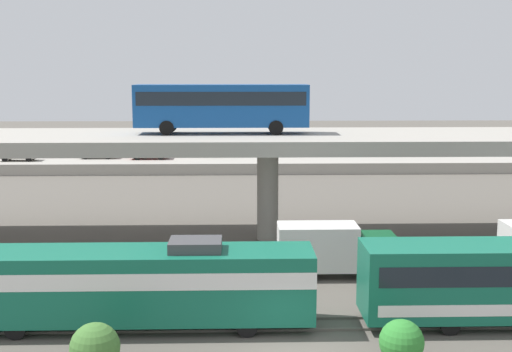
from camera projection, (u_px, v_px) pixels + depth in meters
rail_strip_near at (283, 330)px, 30.03m from camera, size 110.00×0.12×0.12m
rail_strip_far at (281, 318)px, 31.43m from camera, size 110.00×0.12×0.12m
train_locomotive at (117, 282)px, 30.19m from camera, size 17.63×3.04×4.18m
highway_overpass at (268, 143)px, 45.44m from camera, size 96.00×10.41×7.48m
transit_bus_on_overpass at (221, 104)px, 45.41m from camera, size 12.00×2.68×3.40m
service_truck_west at (333, 248)px, 37.98m from camera, size 6.80×2.46×3.04m
pier_parking_lot at (255, 162)px, 80.96m from camera, size 79.56×12.55×1.30m
parked_car_0 at (440, 147)px, 84.11m from camera, size 4.49×1.88×1.50m
parked_car_1 at (98, 152)px, 79.12m from camera, size 4.39×1.83×1.50m
parked_car_2 at (138, 149)px, 82.26m from camera, size 4.19×1.94×1.50m
parked_car_3 at (391, 148)px, 83.22m from camera, size 4.47×1.89×1.50m
parked_car_4 at (18, 154)px, 77.03m from camera, size 4.46×1.93×1.50m
parked_car_5 at (224, 150)px, 81.46m from camera, size 4.58×1.94×1.50m
parked_car_6 at (150, 153)px, 78.52m from camera, size 4.58×1.97×1.50m
harbor_water at (252, 146)px, 103.76m from camera, size 140.00×36.00×0.01m
shrub_left at (95, 348)px, 25.88m from camera, size 2.00×2.00×2.00m
shrub_right at (402, 342)px, 26.63m from camera, size 1.84×1.84×1.84m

